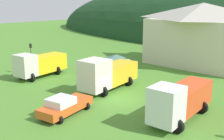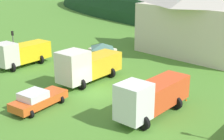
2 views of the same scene
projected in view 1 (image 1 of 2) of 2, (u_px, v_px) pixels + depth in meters
name	position (u px, v px, depth m)	size (l,w,h in m)	color
ground_plane	(120.00, 100.00, 26.93)	(200.00, 200.00, 0.00)	#4C842D
depot_building	(201.00, 34.00, 40.36)	(16.04, 9.42, 9.22)	beige
play_shed_cream	(116.00, 64.00, 36.29)	(3.00, 2.55, 2.66)	beige
flatbed_truck_yellow	(39.00, 64.00, 34.87)	(3.69, 7.11, 3.21)	silver
heavy_rig_striped	(106.00, 74.00, 29.63)	(3.80, 8.01, 3.70)	silver
heavy_rig_white	(180.00, 100.00, 22.17)	(3.35, 7.97, 3.39)	white
service_pickup_orange	(65.00, 105.00, 23.34)	(3.05, 5.41, 1.66)	#DC5921
traffic_light_west	(31.00, 56.00, 35.82)	(0.20, 0.32, 4.10)	#4C4C51
traffic_cone_near_pickup	(208.00, 105.00, 25.58)	(0.36, 0.36, 0.47)	orange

